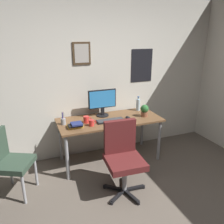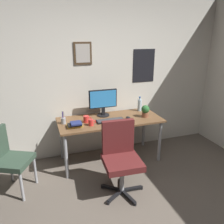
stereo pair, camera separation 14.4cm
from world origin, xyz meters
The scene contains 13 objects.
wall_back centered at (0.00, 2.15, 1.30)m, with size 4.40×0.10×2.60m.
desk centered at (0.01, 1.72, 0.64)m, with size 1.62×0.70×0.72m.
office_chair centered at (-0.10, 0.95, 0.53)m, with size 0.56×0.57×0.95m.
side_chair centered at (-1.47, 1.40, 0.50)m, with size 0.56×0.56×0.88m.
monitor centered at (-0.04, 1.91, 0.96)m, with size 0.46×0.20×0.43m.
keyboard centered at (-0.01, 1.63, 0.73)m, with size 0.43×0.15×0.03m.
computer_mouse centered at (0.29, 1.64, 0.74)m, with size 0.06×0.11×0.04m.
water_bottle centered at (0.63, 1.94, 0.83)m, with size 0.07×0.07×0.25m.
coffee_mug_near centered at (-0.37, 1.70, 0.77)m, with size 0.12×0.09×0.10m.
coffee_mug_far centered at (-0.33, 1.56, 0.77)m, with size 0.11×0.07×0.09m.
potted_plant centered at (0.58, 1.64, 0.83)m, with size 0.13×0.13×0.20m.
pen_cup centered at (-0.70, 1.76, 0.78)m, with size 0.07×0.07×0.20m.
book_stack_left centered at (-0.56, 1.58, 0.76)m, with size 0.22×0.18×0.07m.
Camera 1 is at (-1.15, -1.36, 1.98)m, focal length 35.90 mm.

